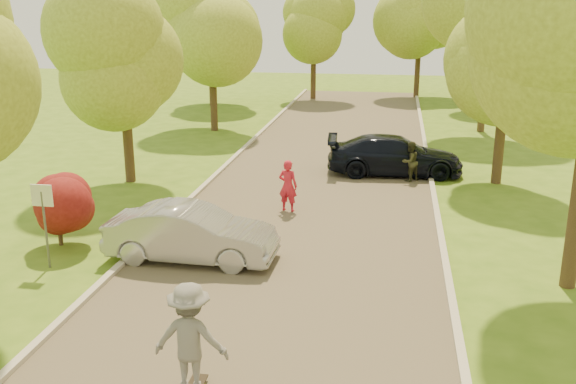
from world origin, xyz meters
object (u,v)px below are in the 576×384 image
Objects in this scene: street_sign at (43,209)px; dark_sedan at (395,155)px; silver_sedan at (191,234)px; skateboarder at (190,339)px; person_striped at (288,186)px; person_olive at (410,162)px.

street_sign is 0.42× the size of dark_sedan.
skateboarder is (1.85, -5.78, 0.38)m from silver_sedan.
person_striped reaches higher than dark_sedan.
dark_sedan is at bearing -110.75° from person_striped.
silver_sedan is at bearing 17.69° from street_sign.
person_striped is at bearing 143.22° from dark_sedan.
person_olive is at bearing 47.09° from street_sign.
person_striped is 5.76m from person_olive.
dark_sedan is at bearing -102.99° from skateboarder.
person_striped is 1.12× the size of person_olive.
street_sign is at bearing -42.99° from skateboarder.
person_striped is at bearing -90.72° from skateboarder.
silver_sedan is at bearing 147.70° from dark_sedan.
skateboarder is at bearing 30.27° from person_olive.
person_olive is at bearing -105.86° from skateboarder.
person_olive is at bearing -31.89° from silver_sedan.
dark_sedan is at bearing -26.70° from silver_sedan.
person_olive is (5.65, 8.64, 0.03)m from silver_sedan.
street_sign is 13.30m from person_olive.
street_sign is 0.50× the size of silver_sedan.
street_sign reaches higher than person_olive.
street_sign reaches higher than dark_sedan.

